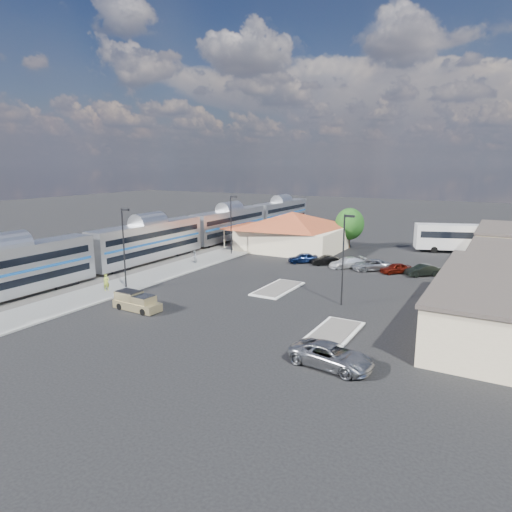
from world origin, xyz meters
The scene contains 23 objects.
ground centered at (0.00, 0.00, 0.00)m, with size 280.00×280.00×0.00m, color black.
railbed centered at (-21.00, 8.00, 0.06)m, with size 16.00×100.00×0.12m, color #4C4944.
platform centered at (-12.00, 6.00, 0.09)m, with size 5.50×92.00×0.18m, color gray.
passenger_train centered at (-18.00, 5.64, 2.87)m, with size 3.00×104.00×5.55m.
freight_cars centered at (-24.00, 3.77, 1.93)m, with size 2.80×46.00×4.00m.
station_depot centered at (-4.56, 24.00, 3.13)m, with size 18.35×12.24×6.20m.
traffic_island_south centered at (4.00, 2.00, 0.10)m, with size 3.30×7.50×0.21m.
traffic_island_north centered at (14.00, -8.00, 0.10)m, with size 3.30×7.50×0.21m.
lamp_plat_s centered at (-10.90, -6.00, 5.34)m, with size 1.08×0.25×9.00m.
lamp_plat_n centered at (-10.90, 16.00, 5.34)m, with size 1.08×0.25×9.00m.
lamp_lot centered at (12.10, 0.00, 5.34)m, with size 1.08×0.25×9.00m.
tree_depot centered at (3.00, 30.00, 4.02)m, with size 4.71×4.71×6.63m.
pickup_truck centered at (-4.44, -11.10, 0.80)m, with size 4.94×2.00×1.68m.
suv centered at (15.99, -13.80, 0.82)m, with size 2.71×5.88×1.63m, color gray.
coach_bus centered at (19.32, 35.18, 2.51)m, with size 13.82×7.24×4.37m.
person_a centered at (-11.76, -8.10, 1.11)m, with size 0.68×0.44×1.86m, color #C7DB44.
person_b centered at (-12.03, 8.02, 1.02)m, with size 0.82×0.64×1.69m, color silver.
parked_car_a centered at (0.90, 15.96, 0.71)m, with size 1.68×4.18×1.42m, color #0B1739.
parked_car_b centered at (4.10, 16.26, 0.65)m, with size 1.37×3.92×1.29m, color black.
parked_car_c centered at (7.30, 15.96, 0.72)m, with size 2.02×4.97×1.44m, color white.
parked_car_d centered at (10.50, 16.26, 0.72)m, with size 2.40×5.21×1.45m, color gray.
parked_car_e centered at (13.70, 15.96, 0.67)m, with size 1.58×3.93×1.34m, color #67150B.
parked_car_f centered at (16.90, 16.26, 0.71)m, with size 1.50×4.31×1.42m, color black.
Camera 1 is at (25.79, -41.85, 13.80)m, focal length 32.00 mm.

